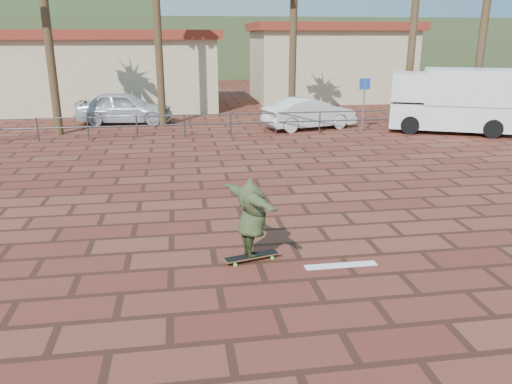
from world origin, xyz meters
TOP-DOWN VIEW (x-y plane):
  - ground at (0.00, 0.00)m, footprint 120.00×120.00m
  - paint_stripe at (0.70, -1.20)m, footprint 1.40×0.22m
  - guardrail at (0.00, 12.00)m, footprint 24.06×0.06m
  - building_west at (-6.00, 22.00)m, footprint 12.60×7.60m
  - building_east at (8.00, 24.00)m, footprint 10.60×6.60m
  - hill_front at (0.00, 50.00)m, footprint 70.00×18.00m
  - hill_back at (-22.00, 56.00)m, footprint 35.00×14.00m
  - longboard at (-0.95, -0.73)m, footprint 1.15×0.51m
  - skateboarder at (-0.95, -0.73)m, footprint 1.17×1.98m
  - campervan at (10.01, 11.38)m, footprint 5.85×4.27m
  - car_silver at (-4.85, 16.00)m, footprint 4.84×2.43m
  - car_white at (3.83, 13.21)m, footprint 4.61×2.59m
  - street_sign at (6.00, 12.00)m, footprint 0.48×0.06m

SIDE VIEW (x-z plane):
  - ground at x=0.00m, z-range 0.00..0.00m
  - paint_stripe at x=0.70m, z-range 0.00..0.01m
  - longboard at x=-0.95m, z-range 0.04..0.15m
  - guardrail at x=0.00m, z-range 0.18..1.18m
  - car_white at x=3.83m, z-range 0.00..1.44m
  - car_silver at x=-4.85m, z-range 0.00..1.58m
  - skateboarder at x=-0.95m, z-range 0.11..1.67m
  - campervan at x=10.01m, z-range 0.07..2.87m
  - street_sign at x=6.00m, z-range 0.47..2.86m
  - building_west at x=-6.00m, z-range 0.03..4.53m
  - building_east at x=8.00m, z-range 0.04..5.04m
  - hill_front at x=0.00m, z-range 0.00..6.00m
  - hill_back at x=-22.00m, z-range 0.00..8.00m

